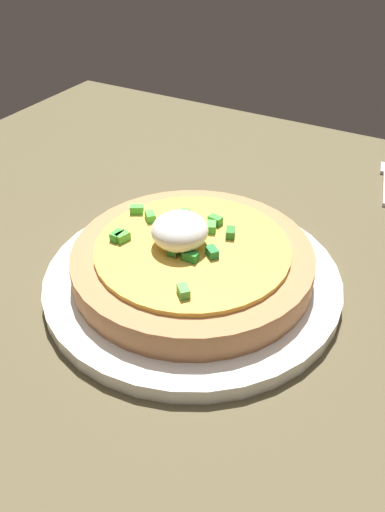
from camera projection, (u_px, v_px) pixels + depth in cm
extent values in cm
cube|color=brown|center=(272.00, 299.00, 49.00)|extent=(106.80, 79.47, 2.11)
cylinder|color=white|center=(192.00, 279.00, 48.53)|extent=(27.53, 27.53, 1.47)
cylinder|color=tan|center=(192.00, 262.00, 47.30)|extent=(22.02, 22.02, 2.64)
cylinder|color=gold|center=(192.00, 248.00, 46.37)|extent=(17.67, 17.67, 0.47)
ellipsoid|color=white|center=(180.00, 231.00, 45.44)|extent=(5.09, 5.09, 3.07)
cube|color=green|center=(150.00, 216.00, 49.45)|extent=(1.48, 1.46, 0.80)
cube|color=#55A84B|center=(183.00, 291.00, 40.65)|extent=(1.48, 1.46, 0.80)
cube|color=green|center=(137.00, 209.00, 50.50)|extent=(1.51, 1.33, 0.80)
cube|color=#338C2A|center=(175.00, 233.00, 47.18)|extent=(1.51, 1.40, 0.80)
cube|color=#327E30|center=(230.00, 233.00, 47.19)|extent=(1.21, 1.48, 0.80)
cube|color=green|center=(173.00, 249.00, 45.14)|extent=(1.08, 1.43, 0.80)
cube|color=#56AE46|center=(184.00, 215.00, 49.73)|extent=(1.07, 1.43, 0.80)
cube|color=green|center=(123.00, 237.00, 46.69)|extent=(1.14, 1.46, 0.80)
cube|color=#277D3C|center=(212.00, 252.00, 44.82)|extent=(1.50, 1.42, 0.80)
cube|color=green|center=(211.00, 228.00, 47.85)|extent=(1.24, 1.49, 0.80)
cube|color=green|center=(200.00, 232.00, 47.35)|extent=(1.32, 1.51, 0.80)
cube|color=green|center=(117.00, 236.00, 46.84)|extent=(0.86, 1.31, 0.80)
cube|color=green|center=(215.00, 220.00, 48.94)|extent=(1.40, 1.02, 0.80)
cube|color=#268730|center=(191.00, 256.00, 44.32)|extent=(1.32, 0.87, 0.80)
cube|color=#B7B7BC|center=(385.00, 189.00, 63.38)|extent=(2.30, 8.26, 0.50)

